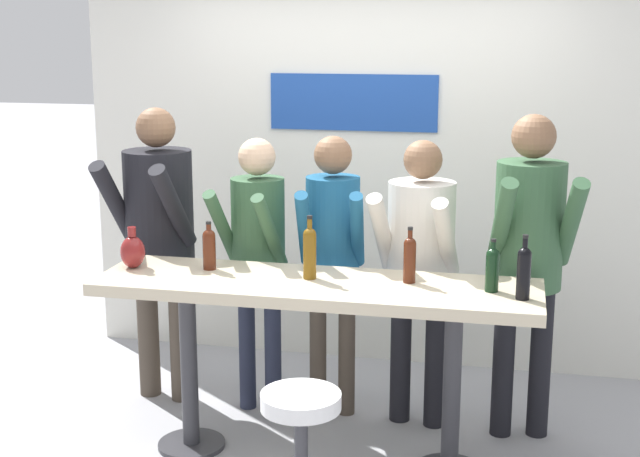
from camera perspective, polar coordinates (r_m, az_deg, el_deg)
back_wall at (r=5.87m, az=3.13°, el=3.65°), size 3.82×0.12×2.55m
tasting_table at (r=4.49m, az=-0.26°, el=-5.28°), size 2.22×0.61×0.97m
bar_stool at (r=3.95m, az=-1.22°, el=-13.59°), size 0.37×0.37×0.68m
person_far_left at (r=5.29m, az=-10.29°, el=0.32°), size 0.53×0.62×1.76m
person_left at (r=5.05m, az=-4.02°, el=-0.99°), size 0.42×0.53×1.61m
person_center_left at (r=4.98m, az=0.81°, el=-0.98°), size 0.40×0.52×1.63m
person_center at (r=4.90m, az=6.42°, el=-1.59°), size 0.49×0.58×1.62m
person_center_right at (r=4.82m, az=13.21°, el=-0.82°), size 0.50×0.61×1.77m
wine_bottle_0 at (r=4.32m, az=10.98°, el=-2.46°), size 0.06×0.06×0.26m
wine_bottle_1 at (r=4.67m, az=-7.11°, el=-1.19°), size 0.07×0.07×0.26m
wine_bottle_2 at (r=4.45m, az=-0.66°, el=-1.41°), size 0.07×0.07×0.32m
wine_bottle_3 at (r=4.41m, az=5.76°, el=-1.85°), size 0.06×0.06×0.28m
wine_bottle_4 at (r=4.23m, az=12.91°, el=-2.62°), size 0.06×0.06×0.31m
decorative_vase at (r=4.77m, az=-11.90°, el=-1.45°), size 0.13×0.13×0.22m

